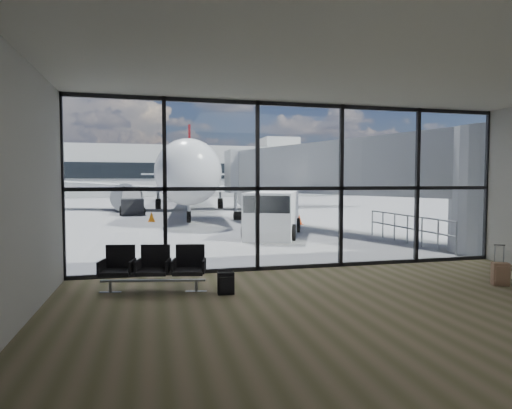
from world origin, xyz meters
name	(u,v)px	position (x,y,z in m)	size (l,w,h in m)	color
ground	(186,201)	(0.00, 40.00, 0.00)	(220.00, 220.00, 0.00)	slate
lounge_shell	(400,165)	(0.00, -4.80, 2.65)	(12.02, 8.01, 4.51)	brown
glass_curtain_wall	(300,187)	(0.00, 0.00, 2.25)	(12.10, 0.12, 4.50)	white
jet_bridge	(349,173)	(4.90, 7.07, 2.76)	(8.00, 16.50, 4.33)	gray
apron_railing	(407,225)	(5.60, 3.50, 0.72)	(0.06, 5.46, 1.11)	gray
far_terminal	(172,170)	(-0.59, 61.97, 4.21)	(80.00, 12.20, 11.00)	#BBBBB6
tree_3	(17,168)	(-27.00, 72.00, 4.63)	(4.95, 4.95, 7.12)	#382619
tree_4	(54,165)	(-21.00, 72.00, 5.25)	(5.61, 5.61, 8.07)	#382619
tree_5	(89,162)	(-15.00, 72.00, 5.88)	(6.27, 6.27, 9.03)	#382619
seating_row	(154,266)	(-3.89, -1.51, 0.55)	(2.25, 1.04, 1.00)	gray
backpack	(226,283)	(-2.42, -2.18, 0.25)	(0.36, 0.33, 0.52)	black
suitcase	(500,274)	(3.80, -2.94, 0.28)	(0.40, 0.34, 0.94)	#8F6950
airliner	(189,177)	(-0.67, 27.53, 2.82)	(30.89, 35.86, 9.24)	silver
service_van	(273,214)	(1.17, 6.84, 0.99)	(3.51, 4.84, 1.93)	white
belt_loader	(132,205)	(-5.35, 21.36, 0.67)	(1.93, 4.41, 1.99)	black
traffic_cone_a	(151,217)	(-3.97, 14.96, 0.29)	(0.42, 0.42, 0.61)	orange
traffic_cone_b	(299,220)	(4.00, 11.40, 0.27)	(0.39, 0.39, 0.56)	#DC3D0B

